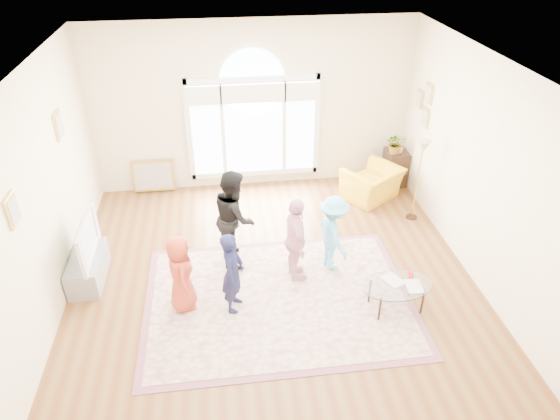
{
  "coord_description": "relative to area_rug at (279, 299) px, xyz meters",
  "views": [
    {
      "loc": [
        -0.67,
        -5.89,
        4.9
      ],
      "look_at": [
        0.15,
        0.3,
        1.0
      ],
      "focal_mm": 32.0,
      "sensor_mm": 36.0,
      "label": 1
    }
  ],
  "objects": [
    {
      "name": "ground",
      "position": [
        -0.02,
        0.54,
        -0.01
      ],
      "size": [
        6.0,
        6.0,
        0.0
      ],
      "primitive_type": "plane",
      "color": "brown",
      "rests_on": "ground"
    },
    {
      "name": "room_shell",
      "position": [
        -0.01,
        3.37,
        1.56
      ],
      "size": [
        6.0,
        6.0,
        6.0
      ],
      "color": "beige",
      "rests_on": "ground"
    },
    {
      "name": "area_rug",
      "position": [
        0.0,
        0.0,
        0.0
      ],
      "size": [
        3.6,
        2.6,
        0.02
      ],
      "primitive_type": "cube",
      "color": "beige",
      "rests_on": "ground"
    },
    {
      "name": "rug_border",
      "position": [
        0.0,
        -0.0,
        -0.0
      ],
      "size": [
        3.8,
        2.8,
        0.01
      ],
      "primitive_type": "cube",
      "color": "#824B5A",
      "rests_on": "ground"
    },
    {
      "name": "tv_console",
      "position": [
        -2.77,
        0.84,
        0.2
      ],
      "size": [
        0.45,
        1.0,
        0.42
      ],
      "primitive_type": "cube",
      "color": "gray",
      "rests_on": "ground"
    },
    {
      "name": "television",
      "position": [
        -2.76,
        0.84,
        0.72
      ],
      "size": [
        0.17,
        1.08,
        0.62
      ],
      "color": "black",
      "rests_on": "tv_console"
    },
    {
      "name": "coffee_table",
      "position": [
        1.59,
        -0.38,
        0.39
      ],
      "size": [
        1.05,
        0.73,
        0.54
      ],
      "rotation": [
        0.0,
        0.0,
        0.1
      ],
      "color": "silver",
      "rests_on": "ground"
    },
    {
      "name": "armchair",
      "position": [
        2.13,
        2.63,
        0.31
      ],
      "size": [
        1.28,
        1.25,
        0.63
      ],
      "primitive_type": "imported",
      "rotation": [
        0.0,
        0.0,
        3.73
      ],
      "color": "gold",
      "rests_on": "ground"
    },
    {
      "name": "side_cabinet",
      "position": [
        2.76,
        3.16,
        0.34
      ],
      "size": [
        0.4,
        0.5,
        0.7
      ],
      "primitive_type": "cube",
      "color": "black",
      "rests_on": "ground"
    },
    {
      "name": "floor_lamp",
      "position": [
        2.67,
        1.85,
        1.27
      ],
      "size": [
        0.3,
        0.3,
        1.51
      ],
      "color": "black",
      "rests_on": "ground"
    },
    {
      "name": "plant_pedestal",
      "position": [
        2.68,
        3.07,
        0.34
      ],
      "size": [
        0.2,
        0.2,
        0.7
      ],
      "primitive_type": "cylinder",
      "color": "white",
      "rests_on": "ground"
    },
    {
      "name": "potted_plant",
      "position": [
        2.68,
        3.07,
        0.9
      ],
      "size": [
        0.43,
        0.39,
        0.42
      ],
      "primitive_type": "imported",
      "rotation": [
        0.0,
        0.0,
        -0.16
      ],
      "color": "#33722D",
      "rests_on": "plant_pedestal"
    },
    {
      "name": "leaning_picture",
      "position": [
        -2.0,
        3.44,
        -0.01
      ],
      "size": [
        0.8,
        0.14,
        0.62
      ],
      "primitive_type": "cube",
      "rotation": [
        -0.14,
        0.0,
        0.0
      ],
      "color": "tan",
      "rests_on": "ground"
    },
    {
      "name": "child_red",
      "position": [
        -1.33,
        0.04,
        0.58
      ],
      "size": [
        0.45,
        0.61,
        1.15
      ],
      "primitive_type": "imported",
      "rotation": [
        0.0,
        0.0,
        1.73
      ],
      "color": "#B23926",
      "rests_on": "area_rug"
    },
    {
      "name": "child_navy",
      "position": [
        -0.63,
        -0.07,
        0.62
      ],
      "size": [
        0.4,
        0.51,
        1.22
      ],
      "primitive_type": "imported",
      "rotation": [
        0.0,
        0.0,
        1.3
      ],
      "color": "#16193D",
      "rests_on": "area_rug"
    },
    {
      "name": "child_black",
      "position": [
        -0.54,
        1.05,
        0.79
      ],
      "size": [
        0.61,
        0.77,
        1.55
      ],
      "primitive_type": "imported",
      "rotation": [
        0.0,
        0.0,
        1.6
      ],
      "color": "black",
      "rests_on": "area_rug"
    },
    {
      "name": "child_pink",
      "position": [
        0.31,
        0.46,
        0.69
      ],
      "size": [
        0.4,
        0.82,
        1.35
      ],
      "primitive_type": "imported",
      "rotation": [
        0.0,
        0.0,
        1.66
      ],
      "color": "#EFA9BC",
      "rests_on": "area_rug"
    },
    {
      "name": "child_blue",
      "position": [
        0.91,
        0.65,
        0.62
      ],
      "size": [
        0.61,
        0.87,
        1.23
      ],
      "primitive_type": "imported",
      "rotation": [
        0.0,
        0.0,
        1.78
      ],
      "color": "#60B9E9",
      "rests_on": "area_rug"
    }
  ]
}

